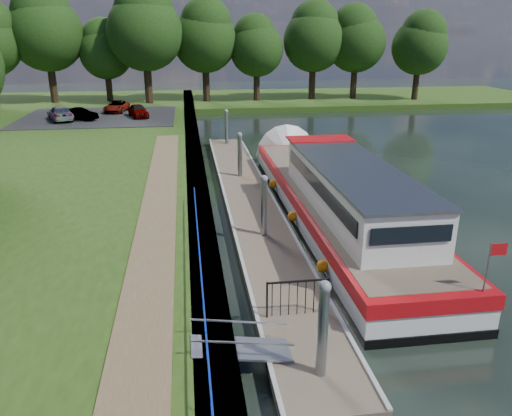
{
  "coord_description": "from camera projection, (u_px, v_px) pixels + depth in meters",
  "views": [
    {
      "loc": [
        -3.0,
        -10.38,
        8.34
      ],
      "look_at": [
        -0.26,
        9.0,
        1.4
      ],
      "focal_mm": 35.0,
      "sensor_mm": 36.0,
      "label": 1
    }
  ],
  "objects": [
    {
      "name": "far_bank",
      "position": [
        304.0,
        99.0,
        62.88
      ],
      "size": [
        60.0,
        18.0,
        0.6
      ],
      "primitive_type": "cube",
      "color": "#254112",
      "rests_on": "ground"
    },
    {
      "name": "barge",
      "position": [
        331.0,
        195.0,
        23.42
      ],
      "size": [
        4.36,
        21.15,
        4.78
      ],
      "color": "black",
      "rests_on": "ground"
    },
    {
      "name": "car_b",
      "position": [
        79.0,
        114.0,
        44.49
      ],
      "size": [
        3.45,
        2.37,
        1.08
      ],
      "primitive_type": "imported",
      "rotation": [
        0.0,
        0.0,
        1.15
      ],
      "color": "#999999",
      "rests_on": "carpark"
    },
    {
      "name": "gangway",
      "position": [
        241.0,
        348.0,
        12.89
      ],
      "size": [
        2.58,
        1.0,
        0.92
      ],
      "color": "#A5A8AD",
      "rests_on": "ground"
    },
    {
      "name": "gate_panel",
      "position": [
        297.0,
        293.0,
        14.54
      ],
      "size": [
        1.85,
        0.05,
        1.15
      ],
      "color": "black",
      "rests_on": "ground"
    },
    {
      "name": "pontoon",
      "position": [
        250.0,
        204.0,
        24.94
      ],
      "size": [
        2.5,
        30.0,
        0.56
      ],
      "color": "brown",
      "rests_on": "ground"
    },
    {
      "name": "car_c",
      "position": [
        60.0,
        113.0,
        44.37
      ],
      "size": [
        3.22,
        4.71,
        1.27
      ],
      "primitive_type": "imported",
      "rotation": [
        0.0,
        0.0,
        3.51
      ],
      "color": "#999999",
      "rests_on": "carpark"
    },
    {
      "name": "car_a",
      "position": [
        138.0,
        111.0,
        46.1
      ],
      "size": [
        2.36,
        3.74,
        1.19
      ],
      "primitive_type": "imported",
      "rotation": [
        0.0,
        0.0,
        0.3
      ],
      "color": "#999999",
      "rests_on": "carpark"
    },
    {
      "name": "ground",
      "position": [
        315.0,
        374.0,
        12.87
      ],
      "size": [
        160.0,
        160.0,
        0.0
      ],
      "primitive_type": "plane",
      "color": "black",
      "rests_on": "ground"
    },
    {
      "name": "car_d",
      "position": [
        117.0,
        106.0,
        49.12
      ],
      "size": [
        2.4,
        4.09,
        1.07
      ],
      "primitive_type": "imported",
      "rotation": [
        0.0,
        0.0,
        -0.17
      ],
      "color": "#999999",
      "rests_on": "carpark"
    },
    {
      "name": "footpath",
      "position": [
        155.0,
        236.0,
        19.49
      ],
      "size": [
        1.6,
        40.0,
        0.05
      ],
      "primitive_type": "cube",
      "color": "brown",
      "rests_on": "riverbank"
    },
    {
      "name": "horizon_trees",
      "position": [
        194.0,
        35.0,
        55.43
      ],
      "size": [
        54.38,
        10.03,
        12.87
      ],
      "color": "#332316",
      "rests_on": "ground"
    },
    {
      "name": "mooring_piles",
      "position": [
        250.0,
        183.0,
        24.58
      ],
      "size": [
        0.3,
        27.3,
        3.55
      ],
      "color": "gray",
      "rests_on": "ground"
    },
    {
      "name": "blue_fence",
      "position": [
        202.0,
        281.0,
        14.87
      ],
      "size": [
        0.04,
        18.04,
        0.72
      ],
      "color": "#0C2DBF",
      "rests_on": "riverbank"
    },
    {
      "name": "bank_edge",
      "position": [
        197.0,
        191.0,
        26.41
      ],
      "size": [
        1.1,
        90.0,
        0.78
      ],
      "primitive_type": "cube",
      "color": "#473D2D",
      "rests_on": "ground"
    },
    {
      "name": "carpark",
      "position": [
        99.0,
        117.0,
        46.61
      ],
      "size": [
        14.0,
        12.0,
        0.06
      ],
      "primitive_type": "cube",
      "color": "black",
      "rests_on": "riverbank"
    }
  ]
}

